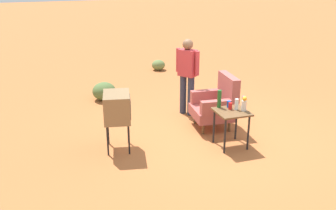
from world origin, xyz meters
The scene contains 12 objects.
ground_plane centered at (0.00, 0.00, 0.00)m, with size 60.00×60.00×0.00m, color #AD6033.
armchair centered at (-0.29, 0.20, 0.50)m, with size 0.83×0.84×1.06m.
side_table centered at (0.57, 0.07, 0.57)m, with size 0.56×0.56×0.67m.
tv_on_stand centered at (0.06, -1.85, 0.78)m, with size 0.67×0.54×1.03m.
person_standing centered at (-1.14, -0.11, 0.94)m, with size 0.48×0.39×1.64m.
bottle_wine_green centered at (0.33, -0.07, 0.83)m, with size 0.07×0.07×0.32m, color #1E5623.
soda_can_blue centered at (0.39, 0.10, 0.73)m, with size 0.07×0.07×0.12m, color blue.
bottle_short_clear centered at (0.53, 0.17, 0.77)m, with size 0.06×0.06×0.20m, color silver.
soda_can_red centered at (0.48, 0.08, 0.73)m, with size 0.07×0.07×0.12m, color red.
flower_vase centered at (0.62, 0.27, 0.82)m, with size 0.15×0.10×0.27m.
shrub_near centered at (-4.85, 0.36, 0.16)m, with size 0.41×0.41×0.32m, color olive.
shrub_mid centered at (-2.61, -1.67, 0.22)m, with size 0.56×0.56×0.43m, color #516B38.
Camera 1 is at (6.08, -2.91, 3.07)m, focal length 40.65 mm.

